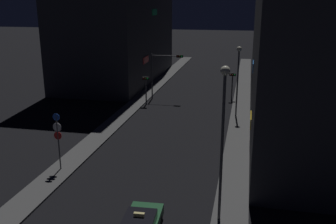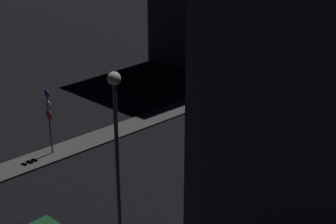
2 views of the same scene
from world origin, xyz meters
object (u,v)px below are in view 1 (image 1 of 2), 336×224
object	(u,v)px
street_lamp_far_block	(238,69)
traffic_light_right_kerb	(232,80)
traffic_light_left_kerb	(146,84)
sign_pole_left	(58,136)
traffic_light_overhead	(163,67)
street_lamp_near_block	(223,122)

from	to	relation	value
street_lamp_far_block	traffic_light_right_kerb	bearing A→B (deg)	96.35
traffic_light_left_kerb	sign_pole_left	size ratio (longest dim) A/B	0.81
traffic_light_overhead	traffic_light_left_kerb	world-z (taller)	traffic_light_overhead
traffic_light_overhead	street_lamp_near_block	distance (m)	27.83
sign_pole_left	street_lamp_near_block	distance (m)	13.09
traffic_light_left_kerb	sign_pole_left	world-z (taller)	sign_pole_left
traffic_light_overhead	street_lamp_far_block	distance (m)	11.03
street_lamp_near_block	traffic_light_left_kerb	bearing A→B (deg)	114.42
traffic_light_left_kerb	street_lamp_near_block	world-z (taller)	street_lamp_near_block
traffic_light_right_kerb	sign_pole_left	world-z (taller)	sign_pole_left
traffic_light_right_kerb	street_lamp_near_block	size ratio (longest dim) A/B	0.39
traffic_light_left_kerb	traffic_light_right_kerb	size ratio (longest dim) A/B	1.00
traffic_light_left_kerb	street_lamp_near_block	xyz separation A→B (m)	(10.58, -23.30, 3.43)
sign_pole_left	traffic_light_overhead	bearing A→B (deg)	82.71
traffic_light_overhead	sign_pole_left	world-z (taller)	traffic_light_overhead
traffic_light_overhead	traffic_light_right_kerb	distance (m)	8.75
traffic_light_right_kerb	sign_pole_left	size ratio (longest dim) A/B	0.81
street_lamp_far_block	traffic_light_overhead	bearing A→B (deg)	147.84
traffic_light_left_kerb	traffic_light_right_kerb	bearing A→B (deg)	23.96
traffic_light_right_kerb	sign_pole_left	bearing A→B (deg)	-115.70
street_lamp_near_block	street_lamp_far_block	distance (m)	20.39
sign_pole_left	street_lamp_far_block	bearing A→B (deg)	53.12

